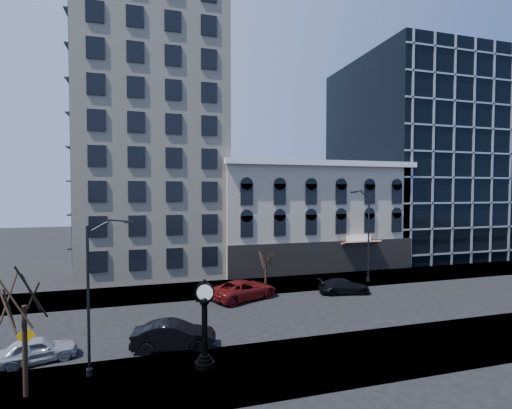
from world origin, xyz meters
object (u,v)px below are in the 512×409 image
object	(u,v)px
street_lamp_near	(100,255)
car_near_b	(174,335)
car_near_a	(37,350)
street_clock	(205,327)
warning_sign	(26,344)

from	to	relation	value
street_lamp_near	car_near_b	distance (m)	6.71
car_near_a	car_near_b	distance (m)	7.15
street_lamp_near	car_near_a	size ratio (longest dim) A/B	1.99
street_lamp_near	car_near_b	xyz separation A→B (m)	(3.63, 2.23, -5.19)
street_clock	warning_sign	distance (m)	8.32
street_clock	car_near_b	bearing A→B (deg)	129.15
street_clock	car_near_b	distance (m)	3.52
street_clock	warning_sign	world-z (taller)	street_clock
car_near_a	warning_sign	bearing A→B (deg)	169.29
street_lamp_near	car_near_a	xyz separation A→B (m)	(-3.52, 2.57, -5.31)
car_near_a	car_near_b	world-z (taller)	car_near_b
street_clock	car_near_a	xyz separation A→B (m)	(-8.49, 3.28, -1.50)
street_lamp_near	street_clock	bearing A→B (deg)	-14.23
street_lamp_near	warning_sign	distance (m)	5.22
street_lamp_near	warning_sign	xyz separation A→B (m)	(-3.31, 0.09, -4.03)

